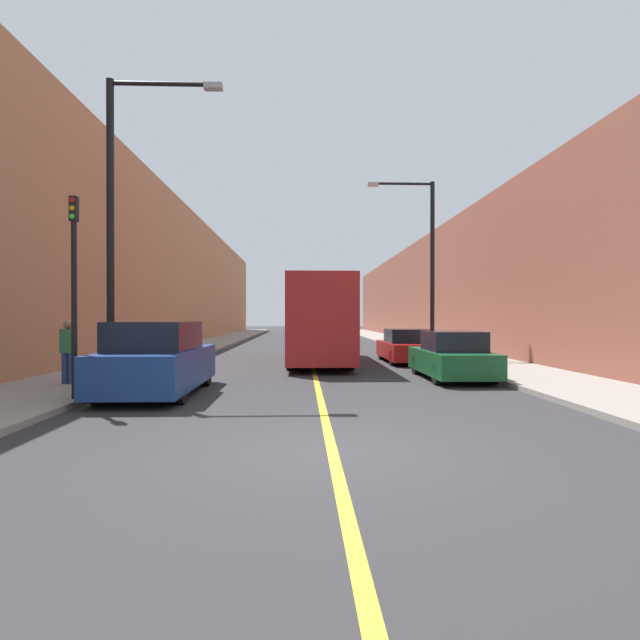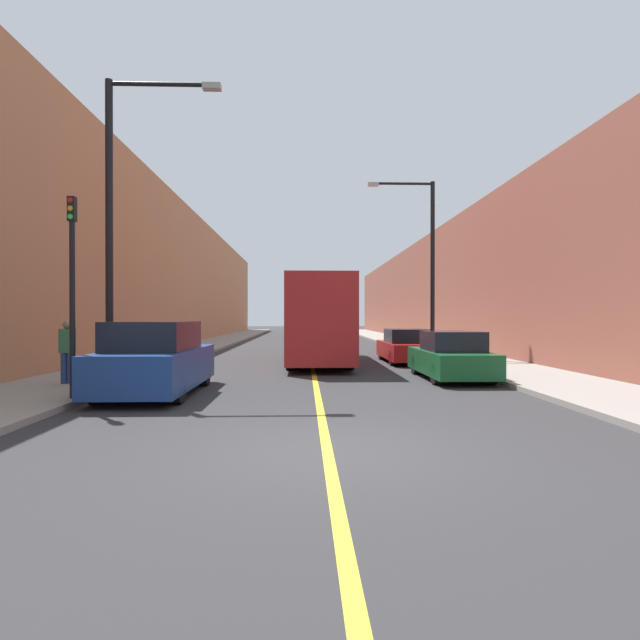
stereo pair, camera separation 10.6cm
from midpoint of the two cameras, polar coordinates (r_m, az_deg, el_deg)
The scene contains 14 objects.
ground_plane at distance 7.44m, azimuth 1.28°, elevation -14.84°, with size 200.00×200.00×0.00m, color #2D2D30.
sidewalk_left at distance 37.79m, azimuth -11.82°, elevation -2.52°, with size 3.28×72.00×0.14m, color gray.
sidewalk_right at distance 37.93m, azimuth 9.31°, elevation -2.51°, with size 3.28×72.00×0.14m, color gray.
building_row_left at distance 38.65m, azimuth -17.17°, elevation 4.76°, with size 4.00×72.00×9.89m, color #B2724C.
building_row_right at distance 38.80m, azimuth 14.61°, elevation 3.29°, with size 4.00×72.00×7.91m, color brown.
road_center_line at distance 37.22m, azimuth -1.23°, elevation -2.66°, with size 0.16×72.00×0.01m, color gold.
bus at distance 21.44m, azimuth -0.14°, elevation 0.07°, with size 2.48×10.09×3.48m.
parked_suv_left at distance 13.22m, azimuth -18.01°, elevation -4.43°, with size 2.03×4.80×1.84m.
car_right_near at distance 16.18m, azimuth 14.92°, elevation -4.17°, with size 1.82×4.24×1.51m.
car_right_mid at distance 21.71m, azimuth 9.89°, elevation -3.08°, with size 1.82×4.63×1.44m.
street_lamp_left at distance 14.77m, azimuth -21.73°, elevation 11.63°, with size 3.11×0.24×8.20m.
street_lamp_right at distance 23.68m, azimuth 12.20°, elevation 7.17°, with size 3.11×0.24×8.05m.
traffic_light at distance 12.37m, azimuth -26.24°, elevation 3.19°, with size 0.16×0.18×4.49m.
pedestrian at distance 15.21m, azimuth -26.74°, elevation -3.14°, with size 0.38×0.24×1.73m.
Camera 2 is at (-0.34, -7.17, 1.95)m, focal length 28.00 mm.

